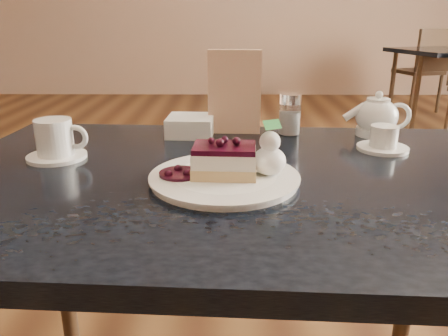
{
  "coord_description": "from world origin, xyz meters",
  "views": [
    {
      "loc": [
        0.24,
        -0.77,
        0.98
      ],
      "look_at": [
        0.23,
        -0.11,
        0.75
      ],
      "focal_mm": 35.0,
      "sensor_mm": 36.0,
      "label": 1
    }
  ],
  "objects_px": {
    "main_table": "(226,208)",
    "dessert_plate": "(224,178)",
    "cheesecake_slice": "(224,161)",
    "tea_set": "(377,122)",
    "bg_table_far_right": "(441,117)",
    "coffee_set": "(56,141)"
  },
  "relations": [
    {
      "from": "cheesecake_slice",
      "to": "coffee_set",
      "type": "distance_m",
      "value": 0.37
    },
    {
      "from": "main_table",
      "to": "tea_set",
      "type": "height_order",
      "value": "tea_set"
    },
    {
      "from": "dessert_plate",
      "to": "main_table",
      "type": "bearing_deg",
      "value": 87.05
    },
    {
      "from": "cheesecake_slice",
      "to": "tea_set",
      "type": "xyz_separation_m",
      "value": [
        0.36,
        0.3,
        0.0
      ]
    },
    {
      "from": "coffee_set",
      "to": "bg_table_far_right",
      "type": "distance_m",
      "value": 4.09
    },
    {
      "from": "tea_set",
      "to": "main_table",
      "type": "bearing_deg",
      "value": -145.17
    },
    {
      "from": "dessert_plate",
      "to": "tea_set",
      "type": "xyz_separation_m",
      "value": [
        0.36,
        0.3,
        0.03
      ]
    },
    {
      "from": "main_table",
      "to": "dessert_plate",
      "type": "xyz_separation_m",
      "value": [
        -0.0,
        -0.05,
        0.08
      ]
    },
    {
      "from": "dessert_plate",
      "to": "bg_table_far_right",
      "type": "distance_m",
      "value": 4.01
    },
    {
      "from": "coffee_set",
      "to": "bg_table_far_right",
      "type": "bearing_deg",
      "value": 53.76
    },
    {
      "from": "bg_table_far_right",
      "to": "dessert_plate",
      "type": "bearing_deg",
      "value": -136.83
    },
    {
      "from": "main_table",
      "to": "tea_set",
      "type": "distance_m",
      "value": 0.46
    },
    {
      "from": "main_table",
      "to": "cheesecake_slice",
      "type": "distance_m",
      "value": 0.12
    },
    {
      "from": "coffee_set",
      "to": "tea_set",
      "type": "bearing_deg",
      "value": 13.12
    },
    {
      "from": "tea_set",
      "to": "bg_table_far_right",
      "type": "bearing_deg",
      "value": 61.54
    },
    {
      "from": "dessert_plate",
      "to": "cheesecake_slice",
      "type": "bearing_deg",
      "value": 165.96
    },
    {
      "from": "cheesecake_slice",
      "to": "coffee_set",
      "type": "height_order",
      "value": "coffee_set"
    },
    {
      "from": "dessert_plate",
      "to": "coffee_set",
      "type": "height_order",
      "value": "coffee_set"
    },
    {
      "from": "dessert_plate",
      "to": "tea_set",
      "type": "relative_size",
      "value": 1.12
    },
    {
      "from": "dessert_plate",
      "to": "coffee_set",
      "type": "relative_size",
      "value": 2.01
    },
    {
      "from": "coffee_set",
      "to": "tea_set",
      "type": "relative_size",
      "value": 0.56
    },
    {
      "from": "coffee_set",
      "to": "bg_table_far_right",
      "type": "relative_size",
      "value": 0.08
    }
  ]
}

